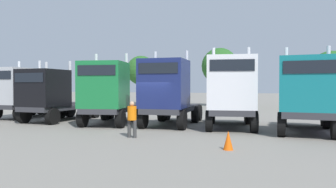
{
  "coord_description": "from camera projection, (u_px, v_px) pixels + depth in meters",
  "views": [
    {
      "loc": [
        7.41,
        -15.77,
        2.27
      ],
      "look_at": [
        0.06,
        2.08,
        1.83
      ],
      "focal_mm": 34.72,
      "sensor_mm": 36.0,
      "label": 1
    }
  ],
  "objects": [
    {
      "name": "semi_truck_green",
      "position": [
        108.0,
        93.0,
        19.03
      ],
      "size": [
        3.89,
        6.48,
        4.27
      ],
      "rotation": [
        0.0,
        0.0,
        -1.33
      ],
      "color": "#333338",
      "rests_on": "ground"
    },
    {
      "name": "semi_truck_black",
      "position": [
        50.0,
        95.0,
        20.76
      ],
      "size": [
        2.74,
        5.85,
        3.93
      ],
      "rotation": [
        0.0,
        0.0,
        -1.54
      ],
      "color": "#333338",
      "rests_on": "ground"
    },
    {
      "name": "semi_truck_teal",
      "position": [
        307.0,
        95.0,
        15.41
      ],
      "size": [
        2.73,
        6.39,
        4.22
      ],
      "rotation": [
        0.0,
        0.0,
        -1.54
      ],
      "color": "#333338",
      "rests_on": "ground"
    },
    {
      "name": "traffic_cone_mid",
      "position": [
        228.0,
        140.0,
        11.63
      ],
      "size": [
        0.36,
        0.36,
        0.69
      ],
      "primitive_type": "cone",
      "color": "#F2590C",
      "rests_on": "ground"
    },
    {
      "name": "oak_far_centre",
      "position": [
        220.0,
        66.0,
        37.15
      ],
      "size": [
        4.14,
        4.14,
        6.71
      ],
      "color": "#4C3823",
      "rests_on": "ground"
    },
    {
      "name": "visitor_in_hivis",
      "position": [
        132.0,
        117.0,
        14.41
      ],
      "size": [
        0.44,
        0.41,
        1.62
      ],
      "rotation": [
        0.0,
        0.0,
        4.7
      ],
      "color": "#373737",
      "rests_on": "ground"
    },
    {
      "name": "ground",
      "position": [
        152.0,
        129.0,
        17.45
      ],
      "size": [
        200.0,
        200.0,
        0.0
      ],
      "primitive_type": "plane",
      "color": "gray"
    },
    {
      "name": "oak_far_left",
      "position": [
        141.0,
        71.0,
        41.58
      ],
      "size": [
        3.73,
        3.73,
        6.23
      ],
      "color": "#4C3823",
      "rests_on": "ground"
    },
    {
      "name": "semi_truck_navy",
      "position": [
        168.0,
        92.0,
        18.3
      ],
      "size": [
        3.21,
        6.25,
        4.34
      ],
      "rotation": [
        0.0,
        0.0,
        -1.45
      ],
      "color": "#333338",
      "rests_on": "ground"
    },
    {
      "name": "semi_truck_silver",
      "position": [
        20.0,
        92.0,
        23.0
      ],
      "size": [
        2.79,
        5.83,
        4.16
      ],
      "rotation": [
        0.0,
        0.0,
        -1.53
      ],
      "color": "#333338",
      "rests_on": "ground"
    },
    {
      "name": "oak_far_right",
      "position": [
        331.0,
        71.0,
        31.67
      ],
      "size": [
        3.98,
        3.98,
        5.78
      ],
      "color": "#4C3823",
      "rests_on": "ground"
    },
    {
      "name": "semi_truck_white",
      "position": [
        231.0,
        92.0,
        17.19
      ],
      "size": [
        3.74,
        6.27,
        4.42
      ],
      "rotation": [
        0.0,
        0.0,
        -1.35
      ],
      "color": "#333338",
      "rests_on": "ground"
    }
  ]
}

